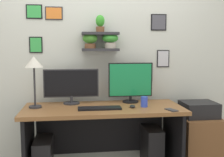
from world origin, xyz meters
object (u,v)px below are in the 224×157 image
Objects in this scene: desk at (103,125)px; printer at (199,109)px; monitor_right at (130,82)px; keyboard at (100,108)px; computer_mouse at (132,106)px; drawer_cabinet at (198,141)px; computer_tower_right at (152,148)px; monitor_left at (71,85)px; cell_phone at (171,110)px; desk_lamp at (34,66)px; water_cup at (144,102)px.

desk is 4.42× the size of printer.
printer is at bearing -8.43° from monitor_right.
keyboard is 1.16× the size of printer.
monitor_right is 0.37m from computer_mouse.
printer is at bearing -90.00° from drawer_cabinet.
monitor_left is at bearing 172.50° from computer_tower_right.
desk is 3.34× the size of monitor_right.
computer_tower_right is (0.56, 0.04, -0.30)m from desk.
computer_tower_right is at bearing 87.94° from cell_phone.
computer_mouse is (0.63, -0.30, -0.19)m from monitor_left.
cell_phone is 0.58m from printer.
drawer_cabinet is at bearing 19.98° from cell_phone.
cell_phone is (0.71, -0.15, -0.01)m from keyboard.
keyboard is 0.93× the size of computer_tower_right.
monitor_left is 1.13× the size of desk_lamp.
monitor_right reaches higher than cell_phone.
monitor_left reaches higher than computer_mouse.
drawer_cabinet is at bearing 90.00° from printer.
monitor_left is 1.48m from printer.
drawer_cabinet is at bearing 1.39° from desk_lamp.
drawer_cabinet is (0.68, 0.15, -0.51)m from water_cup.
monitor_left is 1.28× the size of computer_tower_right.
keyboard is at bearing -176.61° from computer_mouse.
monitor_right reaches higher than drawer_cabinet.
monitor_left is (-0.33, 0.16, 0.42)m from desk.
drawer_cabinet is at bearing 12.43° from computer_mouse.
monitor_right is 0.85m from printer.
desk is 0.52m from water_cup.
computer_tower_right is at bearing 33.82° from computer_mouse.
printer is (1.12, 0.05, 0.13)m from desk.
monitor_left is at bearing 137.06° from cell_phone.
water_cup reaches higher than desk.
keyboard reaches higher than drawer_cabinet.
monitor_right is 4.58× the size of water_cup.
computer_mouse is 0.64× the size of cell_phone.
keyboard reaches higher than cell_phone.
monitor_left is 1.38× the size of keyboard.
monitor_right is (0.67, 0.00, 0.03)m from monitor_left.
monitor_right is 0.79m from computer_tower_right.
monitor_left reaches higher than desk.
desk_lamp is at bearing 149.55° from cell_phone.
desk is at bearing -177.63° from printer.
monitor_left is 0.47m from keyboard.
water_cup is (0.13, 0.03, 0.04)m from computer_mouse.
computer_mouse is 0.82× the size of water_cup.
monitor_left reaches higher than printer.
monitor_right is 1.06× the size of computer_tower_right.
drawer_cabinet is 0.38m from printer.
monitor_right is 0.62m from cell_phone.
desk is 1.12m from printer.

